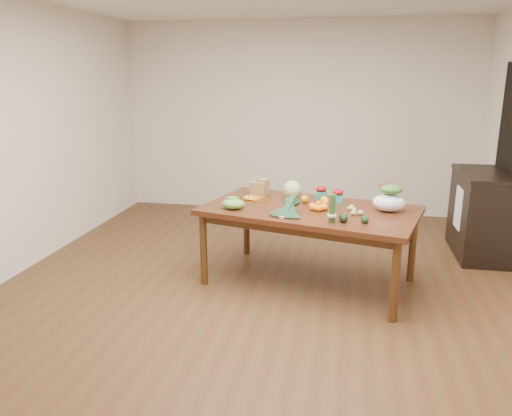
% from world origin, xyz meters
% --- Properties ---
extents(floor, '(6.00, 6.00, 0.00)m').
position_xyz_m(floor, '(0.00, 0.00, 0.00)').
color(floor, '#4F351B').
rests_on(floor, ground).
extents(room_walls, '(5.02, 6.02, 2.70)m').
position_xyz_m(room_walls, '(0.00, 0.00, 1.35)').
color(room_walls, silver).
rests_on(room_walls, floor).
extents(dining_table, '(2.16, 1.54, 0.75)m').
position_xyz_m(dining_table, '(0.42, 0.35, 0.38)').
color(dining_table, '#43210F').
rests_on(dining_table, floor).
extents(doorway_dark, '(0.02, 1.00, 2.10)m').
position_xyz_m(doorway_dark, '(2.48, 1.60, 1.05)').
color(doorway_dark, black).
rests_on(doorway_dark, floor).
extents(cabinet, '(0.52, 1.02, 0.94)m').
position_xyz_m(cabinet, '(2.22, 1.49, 0.47)').
color(cabinet, black).
rests_on(cabinet, floor).
extents(dish_towel, '(0.02, 0.28, 0.45)m').
position_xyz_m(dish_towel, '(1.96, 1.40, 0.55)').
color(dish_towel, white).
rests_on(dish_towel, cabinet).
extents(paper_bag, '(0.27, 0.24, 0.16)m').
position_xyz_m(paper_bag, '(-0.15, 0.81, 0.83)').
color(paper_bag, '#946242').
rests_on(paper_bag, dining_table).
extents(cabbage, '(0.18, 0.18, 0.18)m').
position_xyz_m(cabbage, '(0.21, 0.69, 0.84)').
color(cabbage, '#B1CF77').
rests_on(cabbage, dining_table).
extents(strawberry_basket_a, '(0.14, 0.14, 0.10)m').
position_xyz_m(strawberry_basket_a, '(0.50, 0.75, 0.80)').
color(strawberry_basket_a, '#B5150C').
rests_on(strawberry_basket_a, dining_table).
extents(strawberry_basket_b, '(0.14, 0.14, 0.10)m').
position_xyz_m(strawberry_basket_b, '(0.67, 0.63, 0.80)').
color(strawberry_basket_b, '#B10B11').
rests_on(strawberry_basket_b, dining_table).
extents(orange_a, '(0.08, 0.08, 0.08)m').
position_xyz_m(orange_a, '(0.35, 0.53, 0.79)').
color(orange_a, orange).
rests_on(orange_a, dining_table).
extents(orange_b, '(0.08, 0.08, 0.08)m').
position_xyz_m(orange_b, '(0.54, 0.50, 0.79)').
color(orange_b, '#FAA40F').
rests_on(orange_b, dining_table).
extents(orange_c, '(0.07, 0.07, 0.07)m').
position_xyz_m(orange_c, '(0.56, 0.43, 0.79)').
color(orange_c, '#EC530E').
rests_on(orange_c, dining_table).
extents(mandarin_cluster, '(0.22, 0.22, 0.09)m').
position_xyz_m(mandarin_cluster, '(0.50, 0.28, 0.80)').
color(mandarin_cluster, orange).
rests_on(mandarin_cluster, dining_table).
extents(carrots, '(0.26, 0.24, 0.03)m').
position_xyz_m(carrots, '(-0.16, 0.58, 0.76)').
color(carrots, orange).
rests_on(carrots, dining_table).
extents(snap_pea_bag, '(0.22, 0.16, 0.10)m').
position_xyz_m(snap_pea_bag, '(-0.28, 0.19, 0.80)').
color(snap_pea_bag, '#74B73E').
rests_on(snap_pea_bag, dining_table).
extents(kale_bunch, '(0.41, 0.47, 0.16)m').
position_xyz_m(kale_bunch, '(0.23, 0.05, 0.83)').
color(kale_bunch, black).
rests_on(kale_bunch, dining_table).
extents(asparagus_bundle, '(0.11, 0.13, 0.26)m').
position_xyz_m(asparagus_bundle, '(0.64, -0.09, 0.88)').
color(asparagus_bundle, '#3D7435').
rests_on(asparagus_bundle, dining_table).
extents(potato_a, '(0.06, 0.05, 0.05)m').
position_xyz_m(potato_a, '(0.79, 0.33, 0.77)').
color(potato_a, tan).
rests_on(potato_a, dining_table).
extents(potato_b, '(0.06, 0.05, 0.05)m').
position_xyz_m(potato_b, '(0.82, 0.16, 0.77)').
color(potato_b, tan).
rests_on(potato_b, dining_table).
extents(potato_c, '(0.05, 0.04, 0.04)m').
position_xyz_m(potato_c, '(0.83, 0.30, 0.77)').
color(potato_c, tan).
rests_on(potato_c, dining_table).
extents(potato_d, '(0.05, 0.04, 0.04)m').
position_xyz_m(potato_d, '(0.81, 0.40, 0.77)').
color(potato_d, tan).
rests_on(potato_d, dining_table).
extents(potato_e, '(0.06, 0.05, 0.05)m').
position_xyz_m(potato_e, '(0.88, 0.18, 0.77)').
color(potato_e, tan).
rests_on(potato_e, dining_table).
extents(avocado_a, '(0.11, 0.13, 0.08)m').
position_xyz_m(avocado_a, '(0.73, -0.05, 0.79)').
color(avocado_a, black).
rests_on(avocado_a, dining_table).
extents(avocado_b, '(0.09, 0.11, 0.06)m').
position_xyz_m(avocado_b, '(0.91, -0.05, 0.78)').
color(avocado_b, black).
rests_on(avocado_b, dining_table).
extents(salad_bag, '(0.34, 0.29, 0.23)m').
position_xyz_m(salad_bag, '(1.14, 0.37, 0.86)').
color(salad_bag, white).
rests_on(salad_bag, dining_table).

